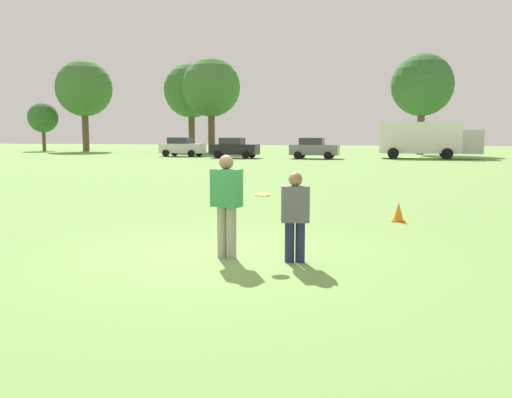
% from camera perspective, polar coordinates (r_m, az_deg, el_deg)
% --- Properties ---
extents(ground_plane, '(191.27, 191.27, 0.00)m').
position_cam_1_polar(ground_plane, '(9.39, -4.21, -6.00)').
color(ground_plane, '#6B9347').
extents(player_thrower, '(0.54, 0.39, 1.77)m').
position_cam_1_polar(player_thrower, '(8.95, -3.20, -0.15)').
color(player_thrower, gray).
rests_on(player_thrower, ground).
extents(player_defender, '(0.50, 0.36, 1.50)m').
position_cam_1_polar(player_defender, '(8.69, 4.25, -1.47)').
color(player_defender, '#1E234C').
rests_on(player_defender, ground).
extents(frisbee, '(0.27, 0.27, 0.04)m').
position_cam_1_polar(frisbee, '(8.78, 0.75, 0.46)').
color(frisbee, yellow).
extents(traffic_cone, '(0.32, 0.32, 0.48)m').
position_cam_1_polar(traffic_cone, '(13.32, 15.14, -1.37)').
color(traffic_cone, '#D8590C').
rests_on(traffic_cone, ground).
extents(parked_car_near_left, '(4.24, 2.30, 1.82)m').
position_cam_1_polar(parked_car_near_left, '(51.52, -8.00, 5.60)').
color(parked_car_near_left, silver).
rests_on(parked_car_near_left, ground).
extents(parked_car_mid_left, '(4.24, 2.30, 1.82)m').
position_cam_1_polar(parked_car_mid_left, '(47.46, -2.36, 5.55)').
color(parked_car_mid_left, black).
rests_on(parked_car_mid_left, ground).
extents(parked_car_center, '(4.24, 2.30, 1.82)m').
position_cam_1_polar(parked_car_center, '(46.49, 6.27, 5.48)').
color(parked_car_center, slate).
rests_on(parked_car_center, ground).
extents(box_truck, '(8.56, 3.15, 3.18)m').
position_cam_1_polar(box_truck, '(48.78, 18.03, 6.23)').
color(box_truck, white).
rests_on(box_truck, ground).
extents(tree_west_oak, '(3.77, 3.77, 6.13)m').
position_cam_1_polar(tree_west_oak, '(73.34, -22.02, 8.13)').
color(tree_west_oak, brown).
rests_on(tree_west_oak, ground).
extents(tree_west_maple, '(7.00, 7.00, 11.37)m').
position_cam_1_polar(tree_west_maple, '(71.03, -18.09, 11.26)').
color(tree_west_maple, brown).
rests_on(tree_west_maple, ground).
extents(tree_center_elm, '(6.61, 6.61, 10.74)m').
position_cam_1_polar(tree_center_elm, '(65.93, -7.02, 11.53)').
color(tree_center_elm, brown).
rests_on(tree_center_elm, ground).
extents(tree_east_birch, '(6.57, 6.57, 10.68)m').
position_cam_1_polar(tree_east_birch, '(60.93, -4.88, 11.89)').
color(tree_east_birch, brown).
rests_on(tree_east_birch, ground).
extents(tree_east_oak, '(6.44, 6.44, 10.47)m').
position_cam_1_polar(tree_east_oak, '(58.88, 17.52, 11.63)').
color(tree_east_oak, brown).
rests_on(tree_east_oak, ground).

